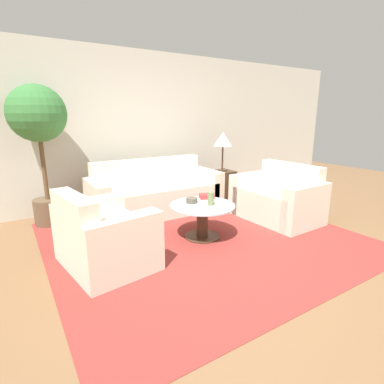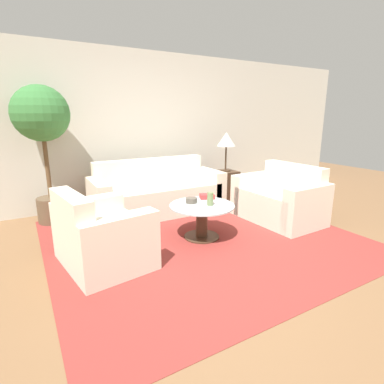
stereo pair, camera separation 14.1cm
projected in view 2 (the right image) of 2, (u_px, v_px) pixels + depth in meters
name	position (u px, v px, depth m)	size (l,w,h in m)	color
ground_plane	(230.00, 264.00, 3.18)	(14.00, 14.00, 0.00)	brown
wall_back	(135.00, 129.00, 5.22)	(10.00, 0.06, 2.60)	beige
rug	(202.00, 237.00, 3.87)	(3.67, 3.42, 0.01)	maroon
sofa_main	(157.00, 194.00, 4.85)	(2.07, 0.85, 0.84)	beige
armchair	(99.00, 238.00, 3.11)	(0.92, 1.10, 0.81)	beige
loveseat	(281.00, 201.00, 4.48)	(0.85, 1.27, 0.82)	beige
coffee_table	(202.00, 217.00, 3.81)	(0.82, 0.82, 0.44)	#422D1E
side_table	(225.00, 186.00, 5.52)	(0.39, 0.39, 0.55)	#422D1E
table_lamp	(226.00, 140.00, 5.31)	(0.33, 0.33, 0.70)	#422D1E
potted_plant	(42.00, 126.00, 4.10)	(0.76, 0.76, 1.94)	brown
vase	(210.00, 199.00, 3.73)	(0.08, 0.08, 0.16)	#6B7A4C
bowl	(191.00, 200.00, 3.85)	(0.15, 0.15, 0.07)	brown
book_stack	(207.00, 196.00, 4.05)	(0.23, 0.20, 0.06)	#BC3333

